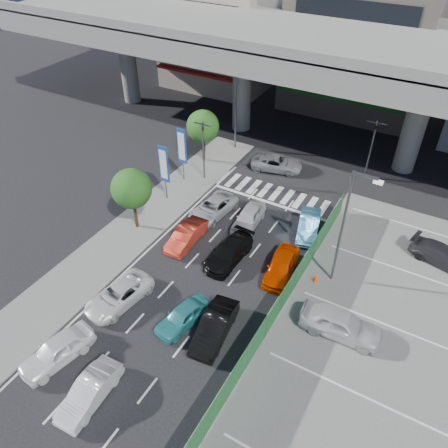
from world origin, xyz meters
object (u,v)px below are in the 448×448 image
Objects in this scene: hatch_white_back_mid at (89,392)px; parked_sedan_white at (341,324)px; street_lamp_right at (347,221)px; kei_truck_front_right at (309,226)px; traffic_light_left at (203,137)px; traffic_light_right at (374,135)px; parked_sedan_dgrey at (443,256)px; taxi_orange_left at (186,235)px; hatch_black_mid_right at (215,327)px; tree_far at (203,126)px; taxi_orange_right at (281,266)px; signboard_near at (164,166)px; sedan_black_mid at (229,253)px; traffic_cone at (316,278)px; crossing_wagon_silver at (277,163)px; sedan_white_front_mid at (249,217)px; wagon_silver_front_left at (213,208)px; taxi_teal_mid at (183,316)px; tree_near at (131,189)px; signboard_far at (182,148)px; van_white_back_left at (57,351)px; street_lamp_left at (238,100)px; sedan_white_mid_left at (119,295)px.

parked_sedan_white is (9.27, 9.81, 0.20)m from hatch_white_back_mid.
street_lamp_right is 6.31m from kei_truck_front_right.
traffic_light_right is (11.70, 7.00, 0.00)m from traffic_light_left.
taxi_orange_left is at bearing 125.95° from parked_sedan_dgrey.
hatch_white_back_mid is 0.92× the size of hatch_black_mid_right.
parked_sedan_white reaches higher than taxi_orange_left.
traffic_light_left is at bearing -57.38° from tree_far.
tree_far reaches higher than hatch_white_back_mid.
street_lamp_right is 5.29m from taxi_orange_right.
sedan_black_mid is at bearing -25.63° from signboard_near.
hatch_white_back_mid is at bearing -117.53° from traffic_cone.
sedan_black_mid reaches higher than crossing_wagon_silver.
sedan_black_mid is at bearing -49.04° from traffic_light_left.
street_lamp_right is 1.77× the size of parked_sedan_white.
sedan_white_front_mid is at bearing 52.08° from parked_sedan_white.
wagon_silver_front_left is at bearing 179.70° from sedan_white_front_mid.
parked_sedan_dgrey is at bearing 30.96° from sedan_black_mid.
traffic_light_right is 1.15× the size of parked_sedan_white.
hatch_white_back_mid is 0.94× the size of taxi_orange_right.
taxi_teal_mid is at bearing -50.20° from signboard_near.
traffic_light_left reaches higher than crossing_wagon_silver.
tree_near is at bearing 141.62° from crossing_wagon_silver.
wagon_silver_front_left is 0.97× the size of parked_sedan_white.
traffic_cone is at bearing 144.41° from parked_sedan_dgrey.
crossing_wagon_silver is (-1.43, 8.08, -0.05)m from sedan_white_front_mid.
taxi_orange_left is 0.90× the size of sedan_black_mid.
tree_far reaches higher than traffic_cone.
wagon_silver_front_left is 7.18m from kei_truck_front_right.
street_lamp_right is at bearing 51.64° from hatch_black_mid_right.
street_lamp_right is 1.67× the size of tree_far.
traffic_cone is (14.03, -9.28, -2.98)m from tree_far.
signboard_far reaches higher than van_white_back_left.
sedan_white_front_mid is at bearing 88.83° from van_white_back_left.
parked_sedan_dgrey is (7.30, -8.02, -3.26)m from traffic_light_right.
street_lamp_right reaches higher than traffic_light_left.
wagon_silver_front_left is 9.67m from traffic_cone.
signboard_far is 16.34m from hatch_black_mid_right.
van_white_back_left is (-10.77, -12.82, -4.08)m from street_lamp_right.
parked_sedan_white reaches higher than sedan_white_front_mid.
van_white_back_left is 1.13× the size of taxi_teal_mid.
signboard_far is at bearing 157.36° from traffic_cone.
street_lamp_right is at bearing 57.13° from hatch_white_back_mid.
taxi_orange_left is 17.05m from parked_sedan_dgrey.
sedan_white_front_mid is at bearing 85.05° from hatch_white_back_mid.
traffic_cone is (12.56, -12.78, -4.37)m from street_lamp_left.
traffic_cone is (2.20, 0.43, -0.29)m from taxi_orange_right.
wagon_silver_front_left is (-8.50, -10.90, -3.32)m from traffic_light_right.
parked_sedan_dgrey is at bearing 47.32° from sedan_white_mid_left.
taxi_orange_right is at bearing -28.06° from signboard_far.
signboard_near is 1.13× the size of hatch_black_mid_right.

